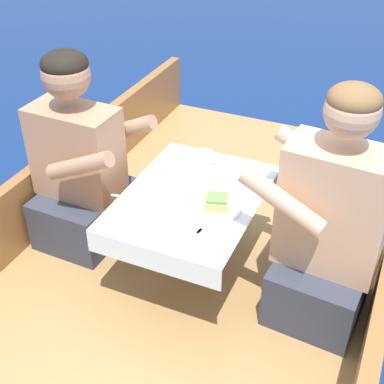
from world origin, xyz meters
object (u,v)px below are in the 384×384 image
Objects in this scene: person_starboard at (329,231)px; coffee_cup_port at (205,158)px; tin_can at (175,164)px; person_port at (80,169)px; coffee_cup_starboard at (243,182)px; sandwich at (217,202)px.

person_starboard reaches higher than coffee_cup_port.
tin_can is at bearing -7.68° from person_starboard.
coffee_cup_port is at bearing 26.30° from person_port.
tin_can is (-0.33, 0.01, -0.00)m from coffee_cup_starboard.
coffee_cup_port is at bearing 120.41° from sandwich.
person_port reaches higher than sandwich.
sandwich is at bearing -59.59° from coffee_cup_port.
person_port reaches higher than coffee_cup_port.
person_starboard is at bearing 5.08° from sandwich.
sandwich is 1.24× the size of coffee_cup_starboard.
coffee_cup_port reaches higher than sandwich.
person_starboard is 0.69m from coffee_cup_port.
tin_can is at bearing 177.83° from coffee_cup_starboard.
coffee_cup_port reaches higher than tin_can.
person_port reaches higher than coffee_cup_starboard.
coffee_cup_starboard is at bearing -15.51° from person_starboard.
coffee_cup_starboard is 0.33m from tin_can.
sandwich is at bearing -3.26° from person_port.
person_port is 14.33× the size of tin_can.
sandwich reaches higher than tin_can.
person_port is 0.59m from coffee_cup_port.
sandwich reaches higher than coffee_cup_starboard.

